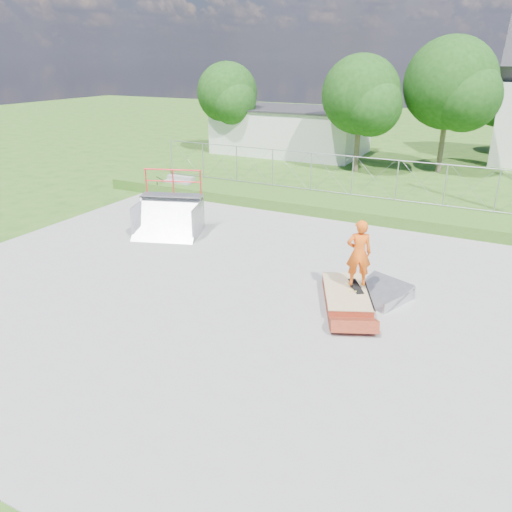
{
  "coord_description": "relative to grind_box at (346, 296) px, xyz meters",
  "views": [
    {
      "loc": [
        6.26,
        -11.33,
        6.42
      ],
      "look_at": [
        0.21,
        0.5,
        1.1
      ],
      "focal_mm": 35.0,
      "sensor_mm": 36.0,
      "label": 1
    }
  ],
  "objects": [
    {
      "name": "chain_link_fence",
      "position": [
        -2.8,
        9.49,
        1.22
      ],
      "size": [
        20.0,
        0.06,
        1.8
      ],
      "primitive_type": null,
      "color": "#95969C",
      "rests_on": "grass_berm"
    },
    {
      "name": "skater",
      "position": [
        0.2,
        0.24,
        1.17
      ],
      "size": [
        0.81,
        0.7,
        1.89
      ],
      "primitive_type": "imported",
      "rotation": [
        0.0,
        0.0,
        3.57
      ],
      "color": "#F15911",
      "rests_on": "grind_box"
    },
    {
      "name": "tree_left_near",
      "position": [
        -4.55,
        16.83,
        4.06
      ],
      "size": [
        4.76,
        4.48,
        6.65
      ],
      "color": "brown",
      "rests_on": "ground"
    },
    {
      "name": "quarter_pipe",
      "position": [
        -7.81,
        2.31,
        1.0
      ],
      "size": [
        2.9,
        2.67,
        2.38
      ],
      "primitive_type": null,
      "rotation": [
        0.0,
        0.0,
        0.33
      ],
      "color": "#93959A",
      "rests_on": "concrete_pad"
    },
    {
      "name": "skateboard",
      "position": [
        0.2,
        0.24,
        0.23
      ],
      "size": [
        0.64,
        0.77,
        0.13
      ],
      "primitive_type": "cube",
      "rotation": [
        0.14,
        0.0,
        0.62
      ],
      "color": "black",
      "rests_on": "grind_box"
    },
    {
      "name": "tree_left_far",
      "position": [
        -14.57,
        18.84,
        3.75
      ],
      "size": [
        4.42,
        4.16,
        6.18
      ],
      "color": "brown",
      "rests_on": "ground"
    },
    {
      "name": "utility_building_flat",
      "position": [
        -10.8,
        20.99,
        1.32
      ],
      "size": [
        10.0,
        6.0,
        3.0
      ],
      "primitive_type": "cube",
      "color": "silver",
      "rests_on": "ground"
    },
    {
      "name": "ground",
      "position": [
        -2.8,
        -1.01,
        -0.18
      ],
      "size": [
        120.0,
        120.0,
        0.0
      ],
      "primitive_type": "plane",
      "color": "#285618",
      "rests_on": "ground"
    },
    {
      "name": "grind_box",
      "position": [
        0.0,
        0.0,
        0.0
      ],
      "size": [
        2.08,
        2.73,
        0.37
      ],
      "rotation": [
        0.0,
        0.0,
        0.41
      ],
      "color": "maroon",
      "rests_on": "concrete_pad"
    },
    {
      "name": "grass_berm",
      "position": [
        -2.8,
        8.49,
        0.07
      ],
      "size": [
        24.0,
        3.0,
        0.5
      ],
      "primitive_type": "cube",
      "color": "#285618",
      "rests_on": "ground"
    },
    {
      "name": "tree_back_mid",
      "position": [
        2.41,
        26.85,
        3.45
      ],
      "size": [
        4.08,
        3.84,
        5.7
      ],
      "color": "brown",
      "rests_on": "ground"
    },
    {
      "name": "tree_center",
      "position": [
        -0.01,
        18.8,
        4.66
      ],
      "size": [
        5.44,
        5.12,
        7.6
      ],
      "color": "brown",
      "rests_on": "ground"
    },
    {
      "name": "concrete_pad",
      "position": [
        -2.8,
        -1.01,
        -0.16
      ],
      "size": [
        20.0,
        16.0,
        0.04
      ],
      "primitive_type": "cube",
      "color": "gray",
      "rests_on": "ground"
    },
    {
      "name": "flat_bank_ramp",
      "position": [
        0.77,
        0.57,
        0.03
      ],
      "size": [
        1.85,
        1.91,
        0.43
      ],
      "primitive_type": null,
      "rotation": [
        0.0,
        0.0,
        -0.39
      ],
      "color": "#93959A",
      "rests_on": "concrete_pad"
    },
    {
      "name": "concrete_stairs",
      "position": [
        -11.3,
        7.69,
        0.22
      ],
      "size": [
        1.5,
        1.6,
        0.8
      ],
      "primitive_type": null,
      "color": "gray",
      "rests_on": "ground"
    }
  ]
}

